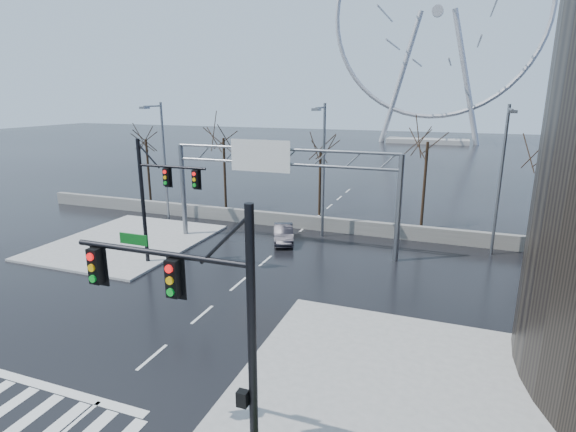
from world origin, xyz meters
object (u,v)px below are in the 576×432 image
at_px(signal_mast_near, 205,313).
at_px(ferris_wheel, 437,20).
at_px(sign_gantry, 276,175).
at_px(car, 284,234).
at_px(signal_mast_far, 157,191).

distance_m(signal_mast_near, ferris_wheel, 101.29).
bearing_deg(ferris_wheel, sign_gantry, -93.84).
bearing_deg(signal_mast_near, car, 105.09).
bearing_deg(signal_mast_near, sign_gantry, 106.19).
xyz_separation_m(signal_mast_far, sign_gantry, (5.49, 6.00, 0.35)).
bearing_deg(car, ferris_wheel, 64.39).
bearing_deg(ferris_wheel, signal_mast_near, -89.92).
distance_m(signal_mast_near, sign_gantry, 19.79).
bearing_deg(sign_gantry, ferris_wheel, 86.16).
distance_m(signal_mast_near, signal_mast_far, 17.03).
bearing_deg(signal_mast_near, signal_mast_far, 130.26).
xyz_separation_m(signal_mast_near, signal_mast_far, (-11.01, 13.00, -0.04)).
bearing_deg(sign_gantry, car, 85.68).
height_order(signal_mast_near, signal_mast_far, same).
bearing_deg(car, sign_gantry, -116.09).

